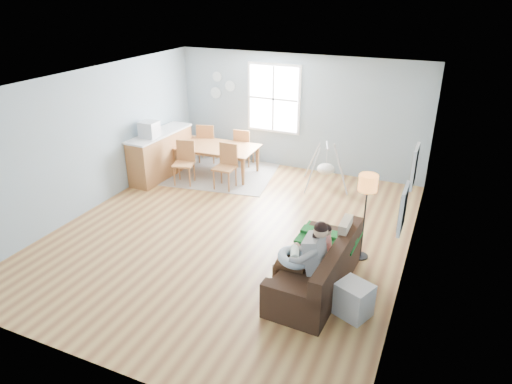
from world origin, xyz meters
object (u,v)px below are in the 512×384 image
at_px(toddler, 320,242).
at_px(floor_lamp, 367,190).
at_px(father, 305,256).
at_px(counter, 161,154).
at_px(storage_cube, 353,299).
at_px(sofa, 318,272).
at_px(dining_table, 216,160).
at_px(baby_swing, 326,168).
at_px(chair_se, 226,163).
at_px(chair_ne, 243,145).
at_px(chair_sw, 185,159).
at_px(chair_nw, 207,141).
at_px(monitor, 149,129).

distance_m(toddler, floor_lamp, 1.15).
xyz_separation_m(father, counter, (-4.46, 3.03, -0.14)).
bearing_deg(storage_cube, counter, 148.94).
xyz_separation_m(sofa, dining_table, (-3.50, 3.35, 0.06)).
distance_m(sofa, dining_table, 4.85).
height_order(floor_lamp, counter, floor_lamp).
bearing_deg(baby_swing, floor_lamp, -62.58).
relative_size(chair_se, chair_ne, 1.04).
height_order(chair_sw, chair_se, chair_se).
bearing_deg(chair_nw, dining_table, -45.95).
distance_m(storage_cube, dining_table, 5.54).
distance_m(sofa, chair_sw, 4.70).
distance_m(sofa, counter, 5.37).
bearing_deg(chair_ne, father, -55.51).
bearing_deg(dining_table, sofa, -46.03).
distance_m(storage_cube, counter, 6.08).
relative_size(father, toddler, 1.60).
bearing_deg(monitor, chair_ne, 48.78).
xyz_separation_m(floor_lamp, chair_nw, (-4.46, 2.83, -0.63)).
xyz_separation_m(storage_cube, dining_table, (-4.10, 3.73, 0.10)).
xyz_separation_m(dining_table, chair_se, (0.58, -0.58, 0.22)).
bearing_deg(floor_lamp, sofa, -109.92).
bearing_deg(counter, baby_swing, 14.01).
xyz_separation_m(father, chair_ne, (-2.99, 4.35, -0.13)).
height_order(sofa, baby_swing, baby_swing).
relative_size(toddler, dining_table, 0.41).
bearing_deg(chair_sw, father, -37.79).
relative_size(storage_cube, chair_nw, 0.55).
relative_size(chair_sw, chair_ne, 1.02).
height_order(father, floor_lamp, floor_lamp).
bearing_deg(chair_nw, baby_swing, -4.78).
height_order(dining_table, chair_nw, chair_nw).
height_order(sofa, chair_nw, chair_nw).
bearing_deg(father, chair_se, 132.31).
bearing_deg(father, toddler, 80.62).
bearing_deg(dining_table, chair_se, -46.94).
bearing_deg(chair_se, counter, -179.31).
bearing_deg(chair_sw, toddler, -32.55).
bearing_deg(chair_sw, monitor, -162.23).
relative_size(dining_table, counter, 1.02).
distance_m(storage_cube, chair_se, 4.73).
bearing_deg(dining_table, chair_nw, 131.78).
bearing_deg(sofa, monitor, 152.44).
relative_size(chair_sw, chair_nw, 0.96).
xyz_separation_m(chair_sw, chair_ne, (0.76, 1.45, -0.01)).
bearing_deg(counter, chair_sw, -10.07).
height_order(storage_cube, chair_nw, chair_nw).
xyz_separation_m(sofa, chair_se, (-2.92, 2.78, 0.28)).
xyz_separation_m(chair_nw, monitor, (-0.54, -1.53, 0.64)).
height_order(chair_ne, monitor, monitor).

